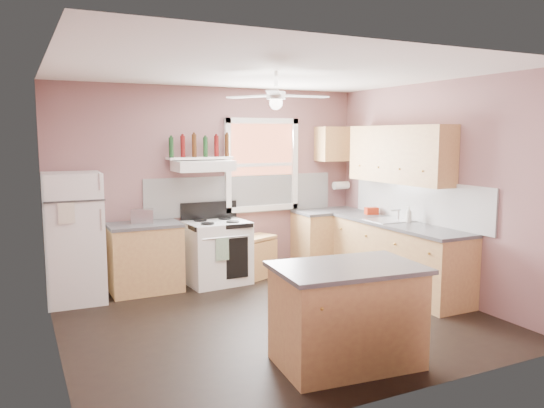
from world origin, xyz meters
name	(u,v)px	position (x,y,z in m)	size (l,w,h in m)	color
floor	(276,318)	(0.00, 0.00, 0.00)	(4.50, 4.50, 0.00)	black
ceiling	(276,71)	(0.00, 0.00, 2.70)	(4.50, 4.50, 0.00)	white
wall_back	(212,183)	(0.00, 2.02, 1.35)	(4.50, 0.05, 2.70)	#7F5857
wall_right	(436,189)	(2.27, 0.00, 1.35)	(0.05, 4.00, 2.70)	#7F5857
wall_left	(49,212)	(-2.27, 0.00, 1.35)	(0.05, 4.00, 2.70)	#7F5857
backsplash_back	(243,194)	(0.45, 1.99, 1.18)	(2.90, 0.03, 0.55)	white
backsplash_right	(417,200)	(2.23, 0.30, 1.18)	(0.03, 2.60, 0.55)	white
window_view	(261,165)	(0.75, 1.98, 1.60)	(1.00, 0.02, 1.20)	brown
window_frame	(262,165)	(0.75, 1.96, 1.60)	(1.16, 0.07, 1.36)	white
refrigerator	(74,238)	(-1.92, 1.64, 0.79)	(0.67, 0.65, 1.59)	white
base_cabinet_left	(145,259)	(-1.06, 1.70, 0.43)	(0.90, 0.60, 0.86)	#A87446
counter_left	(144,225)	(-1.06, 1.70, 0.88)	(0.92, 0.62, 0.04)	#454547
toaster	(142,216)	(-1.08, 1.73, 0.99)	(0.28, 0.16, 0.18)	silver
stove	(217,253)	(-0.09, 1.64, 0.43)	(0.82, 0.64, 0.86)	white
range_hood	(203,166)	(-0.23, 1.75, 1.62)	(0.78, 0.50, 0.14)	white
bottle_shelf	(200,158)	(-0.23, 1.87, 1.72)	(0.90, 0.26, 0.03)	white
cart	(256,259)	(0.52, 1.69, 0.27)	(0.54, 0.36, 0.54)	#A87446
base_cabinet_corner	(328,240)	(1.75, 1.70, 0.43)	(1.00, 0.60, 0.86)	#A87446
base_cabinet_right	(398,258)	(1.95, 0.30, 0.43)	(0.60, 2.20, 0.86)	#A87446
counter_corner	(329,211)	(1.75, 1.70, 0.88)	(1.02, 0.62, 0.04)	#454547
counter_right	(398,224)	(1.94, 0.30, 0.88)	(0.62, 2.22, 0.04)	#454547
sink	(389,221)	(1.94, 0.50, 0.90)	(0.55, 0.45, 0.03)	silver
faucet	(398,214)	(2.10, 0.50, 0.97)	(0.03, 0.03, 0.14)	silver
upper_cabinet_right	(399,154)	(2.08, 0.50, 1.78)	(0.33, 1.80, 0.76)	#A87446
upper_cabinet_corner	(336,144)	(1.95, 1.83, 1.90)	(0.60, 0.33, 0.52)	#A87446
paper_towel	(341,185)	(2.07, 1.86, 1.25)	(0.12, 0.12, 0.26)	white
island	(347,317)	(0.04, -1.33, 0.43)	(1.21, 0.77, 0.86)	#A87446
island_top	(348,268)	(0.04, -1.33, 0.88)	(1.28, 0.84, 0.04)	#454547
ceiling_fan_hub	(276,95)	(0.00, 0.00, 2.45)	(0.20, 0.20, 0.08)	white
soap_bottle	(409,214)	(2.06, 0.25, 1.01)	(0.08, 0.08, 0.21)	silver
red_caddy	(372,211)	(2.07, 1.05, 0.95)	(0.18, 0.12, 0.10)	#B62A0F
wine_bottles	(200,146)	(-0.22, 1.87, 1.88)	(0.86, 0.06, 0.31)	#143819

